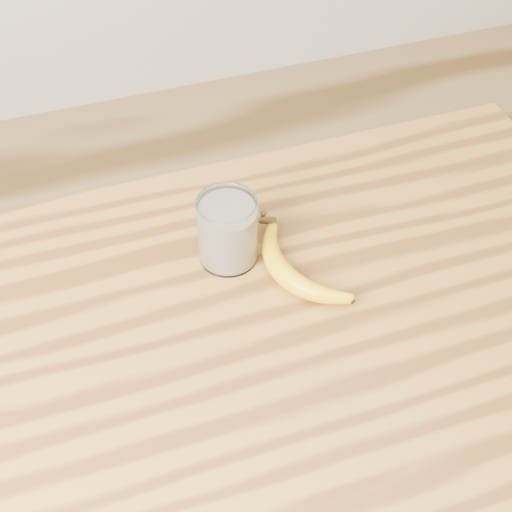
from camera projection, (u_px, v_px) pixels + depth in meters
name	position (u px, v px, depth m)	size (l,w,h in m)	color
room	(288.00, 55.00, 0.68)	(4.04, 4.04, 2.70)	#9C7546
table	(276.00, 389.00, 1.10)	(1.20, 0.80, 0.90)	#936226
smoothie_glass	(228.00, 231.00, 1.07)	(0.09, 0.09, 0.11)	white
banana	(285.00, 275.00, 1.06)	(0.10, 0.27, 0.03)	#DFA90A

